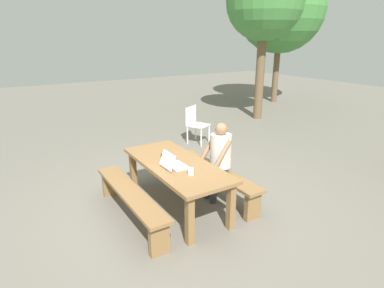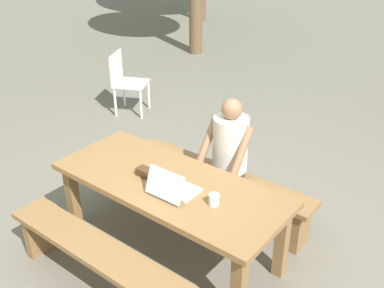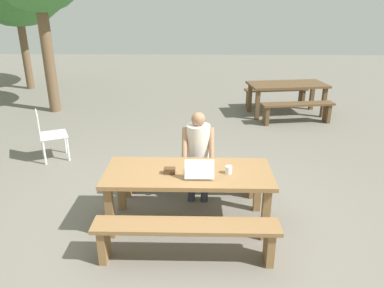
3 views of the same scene
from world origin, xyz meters
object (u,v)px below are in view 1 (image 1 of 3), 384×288
at_px(person_seated, 219,155).
at_px(picnic_table_front, 176,169).
at_px(plastic_chair, 196,123).
at_px(coffee_mug, 191,172).
at_px(tree_left, 265,2).
at_px(small_pouch, 165,157).
at_px(tree_right, 281,8).
at_px(laptop, 173,164).

bearing_deg(person_seated, picnic_table_front, -99.41).
xyz_separation_m(person_seated, plastic_chair, (-2.56, 1.22, -0.25)).
bearing_deg(person_seated, coffee_mug, -63.56).
height_order(coffee_mug, person_seated, person_seated).
bearing_deg(coffee_mug, tree_left, 128.75).
bearing_deg(plastic_chair, picnic_table_front, -154.02).
bearing_deg(picnic_table_front, plastic_chair, 142.09).
height_order(small_pouch, tree_right, tree_right).
relative_size(small_pouch, person_seated, 0.11).
xyz_separation_m(coffee_mug, plastic_chair, (-2.92, 1.94, -0.28)).
height_order(laptop, plastic_chair, laptop).
bearing_deg(tree_left, plastic_chair, -70.89).
distance_m(tree_left, tree_right, 2.97).
height_order(laptop, coffee_mug, laptop).
distance_m(plastic_chair, tree_right, 6.74).
distance_m(coffee_mug, plastic_chair, 3.52).
height_order(coffee_mug, tree_right, tree_right).
bearing_deg(tree_right, person_seated, -51.58).
distance_m(coffee_mug, person_seated, 0.81).
height_order(laptop, small_pouch, laptop).
bearing_deg(small_pouch, tree_left, 123.44).
relative_size(person_seated, plastic_chair, 1.40).
distance_m(laptop, tree_right, 9.51).
bearing_deg(picnic_table_front, tree_left, 125.46).
bearing_deg(small_pouch, tree_right, 123.79).
bearing_deg(tree_left, small_pouch, -56.56).
bearing_deg(picnic_table_front, tree_right, 125.14).
bearing_deg(plastic_chair, laptop, -154.18).
bearing_deg(coffee_mug, small_pouch, -178.58).
height_order(laptop, tree_right, tree_right).
xyz_separation_m(coffee_mug, person_seated, (-0.36, 0.72, -0.03)).
bearing_deg(plastic_chair, tree_right, 0.47).
relative_size(coffee_mug, person_seated, 0.07).
relative_size(picnic_table_front, small_pouch, 15.06).
bearing_deg(laptop, picnic_table_front, -41.63).
relative_size(picnic_table_front, tree_left, 0.44).
distance_m(small_pouch, tree_left, 6.47).
bearing_deg(tree_right, coffee_mug, -52.62).
distance_m(picnic_table_front, tree_left, 6.60).
distance_m(person_seated, tree_right, 8.90).
bearing_deg(picnic_table_front, person_seated, 80.59).
relative_size(coffee_mug, tree_left, 0.02).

